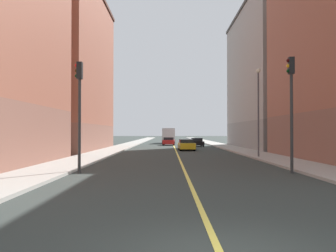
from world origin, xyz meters
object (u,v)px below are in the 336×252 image
object	(u,v)px
street_lamp_left_near	(260,103)
car_black	(198,142)
traffic_light_right_near	(81,101)
box_truck	(170,135)
building_right_midblock	(66,71)
traffic_light_left_near	(293,98)
car_red	(170,141)
car_yellow	(188,145)
building_left_mid	(274,78)

from	to	relation	value
street_lamp_left_near	car_black	bearing A→B (deg)	97.35
traffic_light_right_near	street_lamp_left_near	bearing A→B (deg)	41.20
traffic_light_right_near	box_truck	size ratio (longest dim) A/B	0.76
traffic_light_right_near	car_black	world-z (taller)	traffic_light_right_near
building_right_midblock	traffic_light_right_near	size ratio (longest dim) A/B	3.52
traffic_light_left_near	street_lamp_left_near	bearing A→B (deg)	84.60
traffic_light_left_near	box_truck	xyz separation A→B (m)	(-6.45, 50.66, -2.39)
traffic_light_right_near	car_red	distance (m)	41.01
traffic_light_right_near	car_black	bearing A→B (deg)	75.53
car_red	car_yellow	xyz separation A→B (m)	(2.09, -16.76, -0.01)
car_red	box_truck	distance (m)	10.11
building_left_mid	traffic_light_left_near	size ratio (longest dim) A/B	3.72
building_left_mid	car_red	distance (m)	20.04
car_red	building_left_mid	bearing A→B (deg)	-37.02
building_left_mid	traffic_light_right_near	distance (m)	35.91
traffic_light_right_near	car_black	size ratio (longest dim) A/B	1.42
traffic_light_right_near	car_yellow	size ratio (longest dim) A/B	1.27
traffic_light_left_near	car_red	world-z (taller)	traffic_light_left_near
traffic_light_left_near	box_truck	bearing A→B (deg)	97.25
building_right_midblock	car_red	bearing A→B (deg)	52.81
box_truck	car_black	bearing A→B (deg)	-74.39
building_left_mid	traffic_light_left_near	bearing A→B (deg)	-104.79
street_lamp_left_near	building_left_mid	bearing A→B (deg)	70.22
building_left_mid	building_right_midblock	bearing A→B (deg)	-167.57
building_right_midblock	box_truck	bearing A→B (deg)	64.71
traffic_light_right_near	car_black	xyz separation A→B (m)	(9.11, 35.29, -3.21)
building_left_mid	car_black	bearing A→B (deg)	151.36
car_black	box_truck	bearing A→B (deg)	105.61
building_right_midblock	car_yellow	distance (m)	17.29
car_black	box_truck	distance (m)	15.99
building_left_mid	box_truck	size ratio (longest dim) A/B	2.96
building_right_midblock	building_left_mid	bearing A→B (deg)	12.43
street_lamp_left_near	car_red	bearing A→B (deg)	103.98
building_left_mid	box_truck	bearing A→B (deg)	124.49
car_red	box_truck	xyz separation A→B (m)	(-0.03, 10.07, 0.93)
traffic_light_left_near	street_lamp_left_near	size ratio (longest dim) A/B	0.84
car_black	car_yellow	world-z (taller)	car_yellow
traffic_light_right_near	car_red	bearing A→B (deg)	83.19
building_right_midblock	car_yellow	world-z (taller)	building_right_midblock
building_left_mid	car_black	size ratio (longest dim) A/B	5.53
traffic_light_left_near	car_red	bearing A→B (deg)	98.98
traffic_light_right_near	car_yellow	world-z (taller)	traffic_light_right_near
car_yellow	car_black	bearing A→B (deg)	79.26
building_right_midblock	car_black	distance (m)	22.34
car_yellow	box_truck	world-z (taller)	box_truck
building_left_mid	building_right_midblock	distance (m)	27.62
building_left_mid	street_lamp_left_near	distance (m)	20.89
street_lamp_left_near	car_yellow	xyz separation A→B (m)	(-5.34, 13.08, -3.93)
building_right_midblock	traffic_light_left_near	world-z (taller)	building_right_midblock
traffic_light_left_near	traffic_light_right_near	distance (m)	11.26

